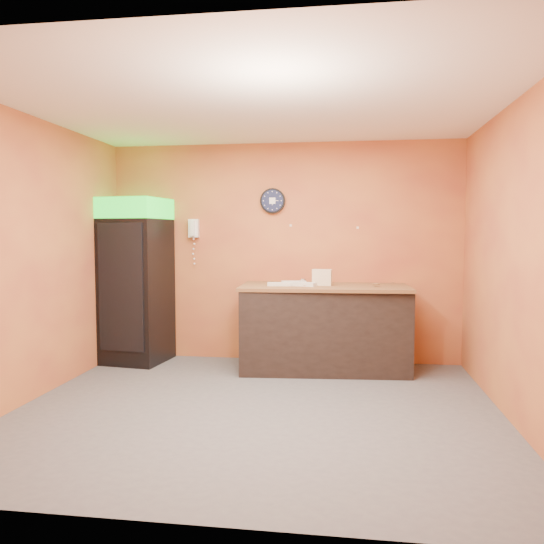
# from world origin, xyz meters

# --- Properties ---
(floor) EXTENTS (4.50, 4.50, 0.00)m
(floor) POSITION_xyz_m (0.00, 0.00, 0.00)
(floor) COLOR #47474C
(floor) RESTS_ON ground
(back_wall) EXTENTS (4.50, 0.02, 2.80)m
(back_wall) POSITION_xyz_m (0.00, 2.00, 1.40)
(back_wall) COLOR #C67938
(back_wall) RESTS_ON floor
(left_wall) EXTENTS (0.02, 4.00, 2.80)m
(left_wall) POSITION_xyz_m (-2.25, 0.00, 1.40)
(left_wall) COLOR #C67938
(left_wall) RESTS_ON floor
(right_wall) EXTENTS (0.02, 4.00, 2.80)m
(right_wall) POSITION_xyz_m (2.25, 0.00, 1.40)
(right_wall) COLOR #C67938
(right_wall) RESTS_ON floor
(ceiling) EXTENTS (4.50, 4.00, 0.02)m
(ceiling) POSITION_xyz_m (0.00, 0.00, 2.80)
(ceiling) COLOR white
(ceiling) RESTS_ON back_wall
(beverage_cooler) EXTENTS (0.82, 0.83, 2.09)m
(beverage_cooler) POSITION_xyz_m (-1.84, 1.60, 1.02)
(beverage_cooler) COLOR black
(beverage_cooler) RESTS_ON floor
(prep_counter) EXTENTS (2.03, 1.03, 0.99)m
(prep_counter) POSITION_xyz_m (0.56, 1.56, 0.49)
(prep_counter) COLOR black
(prep_counter) RESTS_ON floor
(wall_clock) EXTENTS (0.32, 0.06, 0.32)m
(wall_clock) POSITION_xyz_m (-0.13, 1.97, 2.06)
(wall_clock) COLOR black
(wall_clock) RESTS_ON back_wall
(wall_phone) EXTENTS (0.13, 0.11, 0.24)m
(wall_phone) POSITION_xyz_m (-1.17, 1.95, 1.71)
(wall_phone) COLOR white
(wall_phone) RESTS_ON back_wall
(butcher_paper) EXTENTS (2.04, 1.04, 0.04)m
(butcher_paper) POSITION_xyz_m (0.56, 1.56, 1.01)
(butcher_paper) COLOR brown
(butcher_paper) RESTS_ON prep_counter
(sub_roll_stack) EXTENTS (0.24, 0.12, 0.19)m
(sub_roll_stack) POSITION_xyz_m (0.53, 1.52, 1.12)
(sub_roll_stack) COLOR beige
(sub_roll_stack) RESTS_ON butcher_paper
(wrapped_sandwich_left) EXTENTS (0.28, 0.13, 0.04)m
(wrapped_sandwich_left) POSITION_xyz_m (0.02, 1.42, 1.05)
(wrapped_sandwich_left) COLOR silver
(wrapped_sandwich_left) RESTS_ON butcher_paper
(wrapped_sandwich_mid) EXTENTS (0.33, 0.21, 0.04)m
(wrapped_sandwich_mid) POSITION_xyz_m (0.31, 1.43, 1.05)
(wrapped_sandwich_mid) COLOR silver
(wrapped_sandwich_mid) RESTS_ON butcher_paper
(wrapped_sandwich_right) EXTENTS (0.32, 0.18, 0.04)m
(wrapped_sandwich_right) POSITION_xyz_m (0.18, 1.62, 1.05)
(wrapped_sandwich_right) COLOR silver
(wrapped_sandwich_right) RESTS_ON butcher_paper
(kitchen_tool) EXTENTS (0.07, 0.07, 0.07)m
(kitchen_tool) POSITION_xyz_m (0.29, 1.69, 1.06)
(kitchen_tool) COLOR silver
(kitchen_tool) RESTS_ON butcher_paper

